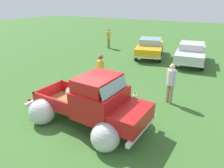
# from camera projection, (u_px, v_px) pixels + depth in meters

# --- Properties ---
(ground_plane) EXTENTS (80.00, 80.00, 0.00)m
(ground_plane) POSITION_uv_depth(u_px,v_px,m) (87.00, 121.00, 7.89)
(ground_plane) COLOR #3D6B2D
(vintage_pickup_truck) EXTENTS (4.71, 2.94, 1.96)m
(vintage_pickup_truck) POSITION_uv_depth(u_px,v_px,m) (95.00, 106.00, 7.41)
(vintage_pickup_truck) COLOR black
(vintage_pickup_truck) RESTS_ON ground
(show_car_0) EXTENTS (2.94, 4.55, 1.43)m
(show_car_0) POSITION_uv_depth(u_px,v_px,m) (150.00, 47.00, 16.43)
(show_car_0) COLOR black
(show_car_0) RESTS_ON ground
(show_car_1) EXTENTS (2.38, 4.54, 1.43)m
(show_car_1) POSITION_uv_depth(u_px,v_px,m) (191.00, 52.00, 14.77)
(show_car_1) COLOR black
(show_car_1) RESTS_ON ground
(spectator_0) EXTENTS (0.39, 0.54, 1.77)m
(spectator_0) POSITION_uv_depth(u_px,v_px,m) (109.00, 37.00, 19.20)
(spectator_0) COLOR gray
(spectator_0) RESTS_ON ground
(spectator_1) EXTENTS (0.51, 0.46, 1.78)m
(spectator_1) POSITION_uv_depth(u_px,v_px,m) (171.00, 81.00, 8.93)
(spectator_1) COLOR gray
(spectator_1) RESTS_ON ground
(spectator_2) EXTENTS (0.44, 0.53, 1.85)m
(spectator_2) POSITION_uv_depth(u_px,v_px,m) (101.00, 71.00, 10.10)
(spectator_2) COLOR gray
(spectator_2) RESTS_ON ground
(lane_cone_0) EXTENTS (0.36, 0.36, 0.63)m
(lane_cone_0) POSITION_uv_depth(u_px,v_px,m) (135.00, 98.00, 9.06)
(lane_cone_0) COLOR black
(lane_cone_0) RESTS_ON ground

